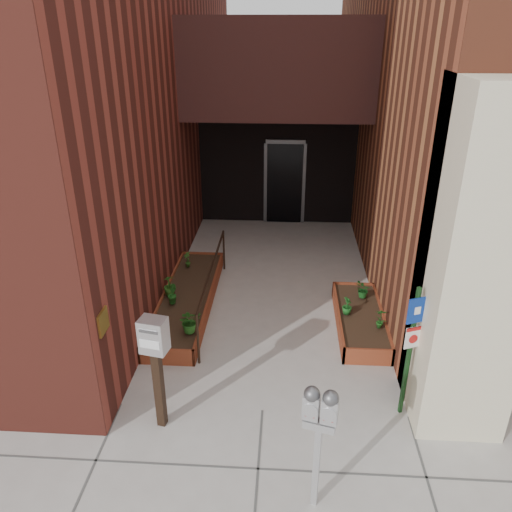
# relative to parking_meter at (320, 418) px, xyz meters

# --- Properties ---
(ground) EXTENTS (80.00, 80.00, 0.00)m
(ground) POSITION_rel_parking_meter_xyz_m (-0.65, 1.42, -1.24)
(ground) COLOR #9E9991
(ground) RESTS_ON ground
(architecture) EXTENTS (20.00, 14.60, 10.00)m
(architecture) POSITION_rel_parking_meter_xyz_m (-0.83, 8.32, 3.74)
(architecture) COLOR maroon
(architecture) RESTS_ON ground
(planter_left) EXTENTS (0.90, 3.60, 0.30)m
(planter_left) POSITION_rel_parking_meter_xyz_m (-2.20, 4.12, -1.11)
(planter_left) COLOR maroon
(planter_left) RESTS_ON ground
(planter_right) EXTENTS (0.80, 2.20, 0.30)m
(planter_right) POSITION_rel_parking_meter_xyz_m (0.95, 3.62, -1.11)
(planter_right) COLOR maroon
(planter_right) RESTS_ON ground
(handrail) EXTENTS (0.04, 3.34, 0.90)m
(handrail) POSITION_rel_parking_meter_xyz_m (-1.70, 4.07, -0.50)
(handrail) COLOR black
(handrail) RESTS_ON ground
(parking_meter) EXTENTS (0.37, 0.22, 1.61)m
(parking_meter) POSITION_rel_parking_meter_xyz_m (0.00, 0.00, 0.00)
(parking_meter) COLOR #B5B6B8
(parking_meter) RESTS_ON ground
(sign_post) EXTENTS (0.25, 0.12, 1.96)m
(sign_post) POSITION_rel_parking_meter_xyz_m (1.25, 1.51, -0.04)
(sign_post) COLOR #143917
(sign_post) RESTS_ON ground
(payment_dropbox) EXTENTS (0.37, 0.30, 1.64)m
(payment_dropbox) POSITION_rel_parking_meter_xyz_m (-1.97, 1.09, -0.06)
(payment_dropbox) COLOR black
(payment_dropbox) RESTS_ON ground
(shrub_left_a) EXTENTS (0.48, 0.48, 0.40)m
(shrub_left_a) POSITION_rel_parking_meter_xyz_m (-1.90, 2.84, -0.74)
(shrub_left_a) COLOR #225B1A
(shrub_left_a) RESTS_ON planter_left
(shrub_left_b) EXTENTS (0.22, 0.22, 0.36)m
(shrub_left_b) POSITION_rel_parking_meter_xyz_m (-2.39, 3.74, -0.77)
(shrub_left_b) COLOR #1B5718
(shrub_left_b) RESTS_ON planter_left
(shrub_left_c) EXTENTS (0.30, 0.30, 0.39)m
(shrub_left_c) POSITION_rel_parking_meter_xyz_m (-2.50, 4.03, -0.75)
(shrub_left_c) COLOR #2B5F1B
(shrub_left_c) RESTS_ON planter_left
(shrub_left_d) EXTENTS (0.24, 0.24, 0.33)m
(shrub_left_d) POSITION_rel_parking_meter_xyz_m (-2.39, 5.20, -0.78)
(shrub_left_d) COLOR #285C1A
(shrub_left_d) RESTS_ON planter_left
(shrub_right_a) EXTENTS (0.20, 0.20, 0.31)m
(shrub_right_a) POSITION_rel_parking_meter_xyz_m (0.70, 3.57, -0.79)
(shrub_right_a) COLOR #18571B
(shrub_right_a) RESTS_ON planter_right
(shrub_right_b) EXTENTS (0.22, 0.22, 0.37)m
(shrub_right_b) POSITION_rel_parking_meter_xyz_m (1.20, 3.16, -0.76)
(shrub_right_b) COLOR #195016
(shrub_right_b) RESTS_ON planter_right
(shrub_right_c) EXTENTS (0.37, 0.37, 0.31)m
(shrub_right_c) POSITION_rel_parking_meter_xyz_m (1.04, 4.14, -0.79)
(shrub_right_c) COLOR #164F19
(shrub_right_c) RESTS_ON planter_right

